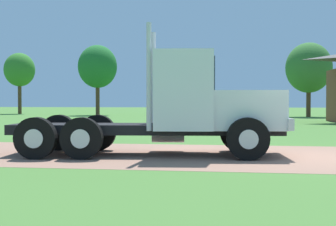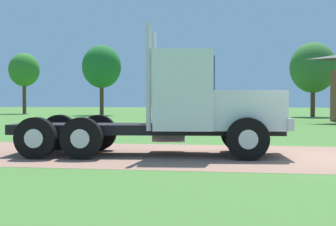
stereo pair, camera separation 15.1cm
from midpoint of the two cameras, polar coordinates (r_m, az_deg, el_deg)
ground_plane at (r=13.30m, az=15.67°, el=-5.30°), size 200.00×200.00×0.00m
dirt_track at (r=13.30m, az=15.67°, el=-5.28°), size 120.00×6.13×0.01m
truck_foreground_white at (r=13.15m, az=1.73°, el=0.56°), size 8.04×3.17×3.68m
tree_left at (r=59.08m, az=-18.17°, el=5.13°), size 3.74×3.74×7.48m
tree_mid at (r=51.29m, az=-8.90°, el=5.74°), size 4.31×4.31×7.77m
tree_right at (r=47.37m, az=17.13°, el=5.42°), size 4.52×4.52×7.36m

